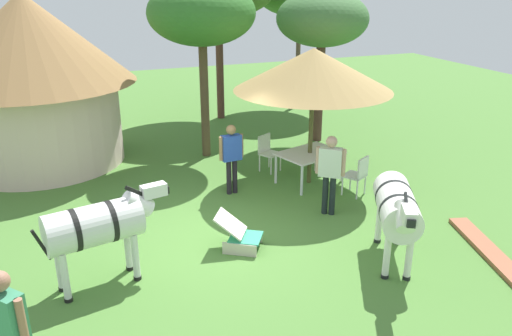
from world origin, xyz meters
TOP-DOWN VIEW (x-y plane):
  - ground_plane at (0.00, 0.00)m, footprint 36.00×36.00m
  - thatched_hut at (-3.05, 5.45)m, footprint 4.99×4.99m
  - shade_umbrella at (2.72, 1.73)m, footprint 3.50×3.50m
  - patio_dining_table at (2.72, 1.73)m, footprint 1.64×1.37m
  - patio_chair_near_lawn at (3.36, 0.67)m, footprint 0.59×0.59m
  - patio_chair_west_end at (2.11, 2.81)m, footprint 0.59×0.58m
  - guest_beside_umbrella at (2.32, 0.08)m, footprint 0.48×0.44m
  - guest_behind_table at (0.83, 1.78)m, footprint 0.57×0.24m
  - standing_watcher at (-3.31, -2.96)m, footprint 0.46×0.49m
  - striped_lounge_chair at (0.18, -0.57)m, footprint 0.95×0.87m
  - zebra_nearest_camera at (-2.19, -0.86)m, footprint 2.08×0.91m
  - zebra_by_umbrella at (2.45, -1.94)m, footprint 1.31×2.02m
  - acacia_tree_behind_hut at (4.40, 4.54)m, footprint 2.50×2.50m
  - acacia_tree_right_background at (1.00, 4.44)m, footprint 2.67×2.67m
  - brick_patio_kerb at (4.15, -2.50)m, footprint 1.13×2.79m

SIDE VIEW (x-z plane):
  - ground_plane at x=0.00m, z-range 0.00..0.00m
  - brick_patio_kerb at x=4.15m, z-range 0.00..0.08m
  - striped_lounge_chair at x=0.18m, z-range -0.07..0.58m
  - patio_chair_near_lawn at x=3.36m, z-range 0.07..0.97m
  - patio_chair_west_end at x=2.11m, z-range 0.07..0.97m
  - patio_dining_table at x=2.72m, z-range 0.29..1.03m
  - guest_behind_table at x=0.83m, z-range 0.16..1.74m
  - guest_beside_umbrella at x=2.32m, z-range 0.17..1.83m
  - zebra_by_umbrella at x=2.45m, z-range 0.23..1.77m
  - zebra_nearest_camera at x=-2.19m, z-range 0.24..1.80m
  - standing_watcher at x=-3.31m, z-range 0.17..1.88m
  - thatched_hut at x=-3.05m, z-range 0.23..4.44m
  - shade_umbrella at x=2.72m, z-range 1.09..4.19m
  - acacia_tree_behind_hut at x=4.40m, z-range 1.31..5.50m
  - acacia_tree_right_background at x=1.00m, z-range 1.42..5.90m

